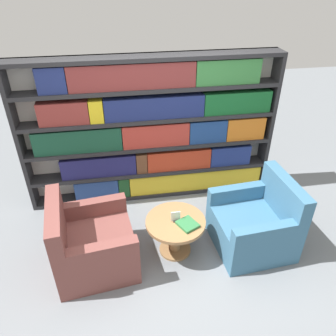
% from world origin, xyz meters
% --- Properties ---
extents(ground_plane, '(14.00, 14.00, 0.00)m').
position_xyz_m(ground_plane, '(0.00, 0.00, 0.00)').
color(ground_plane, slate).
extents(bookshelf, '(3.32, 0.30, 1.97)m').
position_xyz_m(bookshelf, '(0.06, 1.35, 0.98)').
color(bookshelf, silver).
rests_on(bookshelf, ground_plane).
extents(armchair_left, '(0.93, 0.93, 0.88)m').
position_xyz_m(armchair_left, '(-0.82, 0.11, 0.30)').
color(armchair_left, brown).
rests_on(armchair_left, ground_plane).
extents(armchair_right, '(0.89, 0.89, 0.88)m').
position_xyz_m(armchair_right, '(1.07, 0.11, 0.30)').
color(armchair_right, '#386684').
rests_on(armchair_right, ground_plane).
extents(coffee_table, '(0.67, 0.67, 0.46)m').
position_xyz_m(coffee_table, '(0.12, 0.16, 0.33)').
color(coffee_table, olive).
rests_on(coffee_table, ground_plane).
extents(table_sign, '(0.10, 0.06, 0.12)m').
position_xyz_m(table_sign, '(0.12, 0.16, 0.51)').
color(table_sign, black).
rests_on(table_sign, coffee_table).
extents(stray_book, '(0.26, 0.27, 0.03)m').
position_xyz_m(stray_book, '(0.24, 0.06, 0.47)').
color(stray_book, '#2D703D').
rests_on(stray_book, coffee_table).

